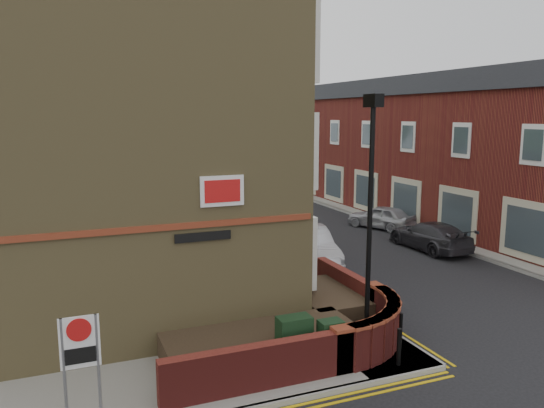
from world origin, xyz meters
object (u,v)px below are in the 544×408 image
at_px(utility_cabinet_large, 294,341).
at_px(silver_car_near, 308,246).
at_px(zone_sign, 80,351).
at_px(lamppost, 370,226).

distance_m(utility_cabinet_large, silver_car_near, 9.12).
xyz_separation_m(utility_cabinet_large, zone_sign, (-4.70, -0.80, 0.92)).
bearing_deg(silver_car_near, lamppost, -96.51).
height_order(utility_cabinet_large, zone_sign, zone_sign).
bearing_deg(utility_cabinet_large, zone_sign, -170.31).
xyz_separation_m(lamppost, silver_car_near, (2.36, 8.16, -2.60)).
xyz_separation_m(zone_sign, silver_car_near, (8.96, 8.86, -0.90)).
relative_size(utility_cabinet_large, silver_car_near, 0.27).
height_order(zone_sign, silver_car_near, zone_sign).
xyz_separation_m(lamppost, zone_sign, (-6.60, -0.70, -1.70)).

